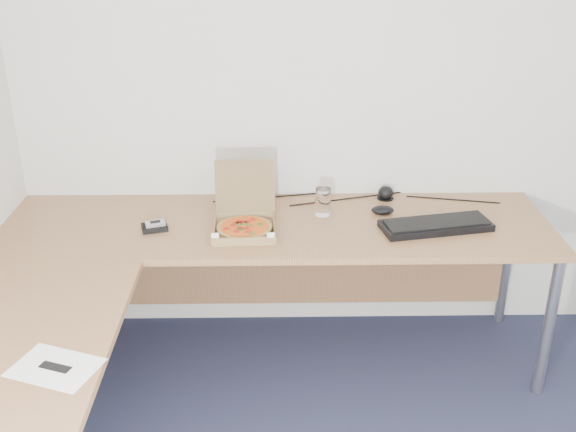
{
  "coord_description": "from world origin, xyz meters",
  "views": [
    {
      "loc": [
        -0.5,
        -1.43,
        2.05
      ],
      "look_at": [
        -0.45,
        1.28,
        0.82
      ],
      "focal_mm": 42.73,
      "sensor_mm": 36.0,
      "label": 1
    }
  ],
  "objects_px": {
    "pizza_box": "(244,224)",
    "keyboard": "(436,226)",
    "desk": "(196,275)",
    "drinking_glass": "(323,202)",
    "wallet": "(155,227)"
  },
  "relations": [
    {
      "from": "desk",
      "to": "pizza_box",
      "type": "distance_m",
      "value": 0.4
    },
    {
      "from": "desk",
      "to": "pizza_box",
      "type": "bearing_deg",
      "value": 62.62
    },
    {
      "from": "pizza_box",
      "to": "wallet",
      "type": "xyz_separation_m",
      "value": [
        -0.4,
        0.02,
        -0.02
      ]
    },
    {
      "from": "wallet",
      "to": "pizza_box",
      "type": "bearing_deg",
      "value": -19.23
    },
    {
      "from": "keyboard",
      "to": "desk",
      "type": "bearing_deg",
      "value": -172.39
    },
    {
      "from": "pizza_box",
      "to": "desk",
      "type": "bearing_deg",
      "value": -119.84
    },
    {
      "from": "drinking_glass",
      "to": "keyboard",
      "type": "bearing_deg",
      "value": -18.22
    },
    {
      "from": "pizza_box",
      "to": "drinking_glass",
      "type": "distance_m",
      "value": 0.4
    },
    {
      "from": "wallet",
      "to": "drinking_glass",
      "type": "bearing_deg",
      "value": -5.22
    },
    {
      "from": "drinking_glass",
      "to": "wallet",
      "type": "xyz_separation_m",
      "value": [
        -0.76,
        -0.15,
        -0.06
      ]
    },
    {
      "from": "pizza_box",
      "to": "keyboard",
      "type": "bearing_deg",
      "value": -2.06
    },
    {
      "from": "pizza_box",
      "to": "drinking_glass",
      "type": "bearing_deg",
      "value": 22.76
    },
    {
      "from": "drinking_glass",
      "to": "keyboard",
      "type": "height_order",
      "value": "drinking_glass"
    },
    {
      "from": "desk",
      "to": "keyboard",
      "type": "bearing_deg",
      "value": 18.92
    },
    {
      "from": "desk",
      "to": "drinking_glass",
      "type": "relative_size",
      "value": 19.35
    }
  ]
}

